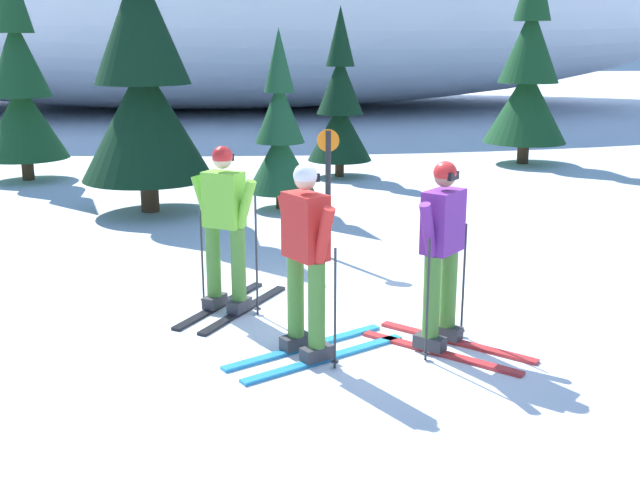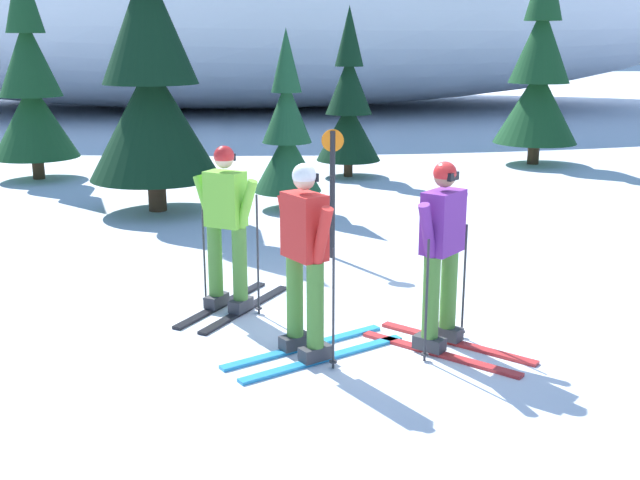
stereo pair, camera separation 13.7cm
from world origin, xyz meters
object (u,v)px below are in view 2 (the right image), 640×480
object	(u,v)px
pine_tree_center_right	(349,107)
skier_purple_jacket	(442,253)
pine_tree_left	(150,69)
trail_marker_post	(332,187)
pine_tree_center_left	(287,135)
pine_tree_far_left	(31,87)
pine_tree_right	(539,74)
skier_lime_jacket	(227,227)
skier_red_jacket	(305,259)

from	to	relation	value
pine_tree_center_right	skier_purple_jacket	bearing A→B (deg)	-90.73
pine_tree_left	trail_marker_post	distance (m)	4.20
trail_marker_post	pine_tree_center_left	bearing A→B (deg)	99.15
pine_tree_far_left	pine_tree_right	bearing A→B (deg)	6.34
pine_tree_left	pine_tree_center_left	distance (m)	2.39
pine_tree_left	pine_tree_right	xyz separation A→B (m)	(7.81, 4.36, -0.28)
skier_lime_jacket	trail_marker_post	world-z (taller)	skier_lime_jacket
skier_lime_jacket	pine_tree_center_left	xyz separation A→B (m)	(0.75, 4.96, 0.33)
skier_lime_jacket	pine_tree_left	world-z (taller)	pine_tree_left
pine_tree_center_left	pine_tree_right	distance (m)	7.17
trail_marker_post	skier_lime_jacket	bearing A→B (deg)	-122.76
skier_red_jacket	pine_tree_far_left	bearing A→B (deg)	117.80
skier_purple_jacket	pine_tree_center_right	bearing A→B (deg)	89.27
skier_red_jacket	pine_tree_center_right	xyz separation A→B (m)	(1.34, 9.19, 0.51)
skier_red_jacket	pine_tree_center_right	size ratio (longest dim) A/B	0.51
skier_purple_jacket	trail_marker_post	distance (m)	3.14
skier_red_jacket	pine_tree_left	xyz separation A→B (m)	(-2.13, 6.17, 1.37)
pine_tree_far_left	pine_tree_center_left	world-z (taller)	pine_tree_far_left
pine_tree_center_right	trail_marker_post	size ratio (longest dim) A/B	2.04
pine_tree_center_left	pine_tree_center_right	distance (m)	3.26
skier_lime_jacket	skier_red_jacket	bearing A→B (deg)	-59.58
skier_lime_jacket	pine_tree_center_left	bearing A→B (deg)	81.41
skier_lime_jacket	skier_purple_jacket	xyz separation A→B (m)	(1.96, -1.13, 0.00)
pine_tree_center_left	pine_tree_center_right	bearing A→B (deg)	65.97
skier_red_jacket	trail_marker_post	world-z (taller)	skier_red_jacket
skier_red_jacket	pine_tree_center_left	distance (m)	6.22
skier_lime_jacket	trail_marker_post	size ratio (longest dim) A/B	1.04
skier_purple_jacket	pine_tree_center_left	distance (m)	6.22
skier_lime_jacket	pine_tree_center_right	size ratio (longest dim) A/B	0.51
pine_tree_far_left	pine_tree_center_right	bearing A→B (deg)	-1.45
pine_tree_left	skier_lime_jacket	bearing A→B (deg)	-74.21
pine_tree_far_left	pine_tree_left	xyz separation A→B (m)	(2.80, -3.18, 0.45)
pine_tree_left	skier_purple_jacket	bearing A→B (deg)	-61.00
pine_tree_left	skier_red_jacket	bearing A→B (deg)	-70.99
pine_tree_left	pine_tree_center_left	world-z (taller)	pine_tree_left
pine_tree_left	trail_marker_post	bearing A→B (deg)	-48.70
skier_red_jacket	skier_lime_jacket	xyz separation A→B (m)	(-0.74, 1.25, -0.01)
skier_lime_jacket	pine_tree_far_left	size ratio (longest dim) A/B	0.40
pine_tree_right	pine_tree_center_left	bearing A→B (deg)	-142.74
pine_tree_center_left	pine_tree_far_left	bearing A→B (deg)	147.62
pine_tree_far_left	pine_tree_right	size ratio (longest dim) A/B	0.91
pine_tree_center_left	pine_tree_center_right	xyz separation A→B (m)	(1.33, 2.98, 0.19)
trail_marker_post	pine_tree_right	bearing A→B (deg)	54.82
pine_tree_far_left	pine_tree_right	world-z (taller)	pine_tree_right
skier_purple_jacket	pine_tree_center_left	world-z (taller)	pine_tree_center_left
pine_tree_far_left	skier_purple_jacket	bearing A→B (deg)	-56.29
pine_tree_far_left	pine_tree_center_left	xyz separation A→B (m)	(4.94, -3.13, -0.60)
skier_red_jacket	pine_tree_center_left	size ratio (longest dim) A/B	0.60
skier_purple_jacket	pine_tree_right	bearing A→B (deg)	66.80
pine_tree_center_right	trail_marker_post	distance (m)	6.09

